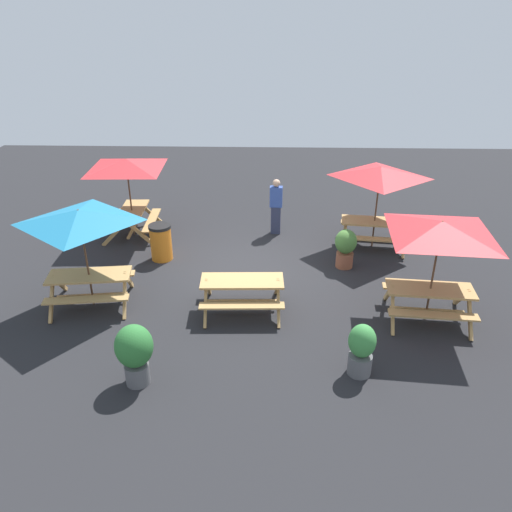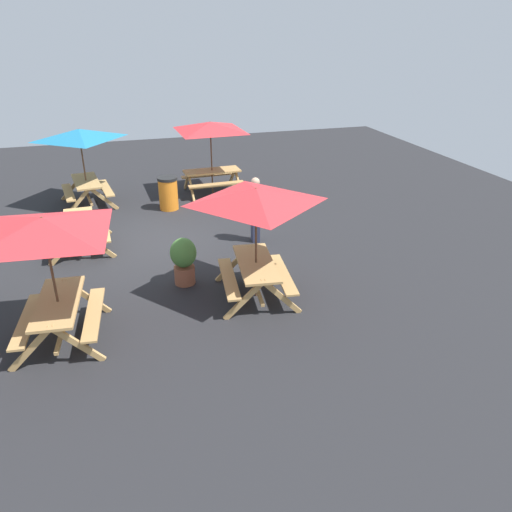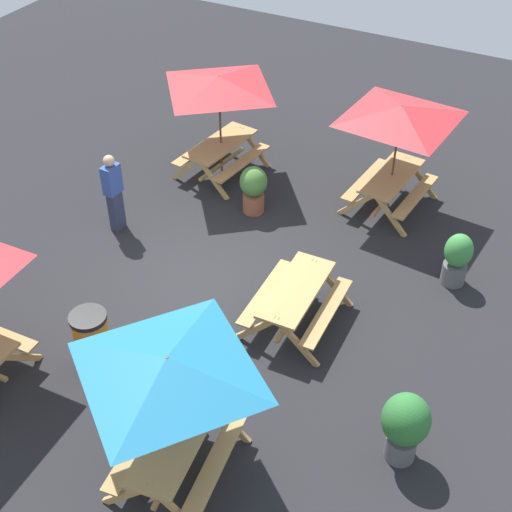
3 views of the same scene
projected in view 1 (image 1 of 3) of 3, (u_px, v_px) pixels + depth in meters
The scene contains 11 objects.
ground_plane at pixel (248, 270), 12.87m from camera, with size 25.04×25.04×0.00m, color #232326.
picnic_table_0 at pixel (380, 178), 13.27m from camera, with size 2.22×2.22×2.34m.
picnic_table_1 at pixel (440, 235), 9.96m from camera, with size 2.82×2.82×2.34m.
picnic_table_2 at pixel (80, 224), 10.50m from camera, with size 2.24×2.24×2.34m.
picnic_table_3 at pixel (242, 288), 10.92m from camera, with size 1.85×1.59×0.81m.
picnic_table_4 at pixel (127, 169), 13.97m from camera, with size 2.83×2.83×2.34m.
trash_bin_orange at pixel (161, 242), 13.20m from camera, with size 0.59×0.59×0.98m.
potted_plant_0 at pixel (135, 351), 8.71m from camera, with size 0.67×0.67×1.20m.
potted_plant_1 at pixel (361, 348), 9.00m from camera, with size 0.50×0.50×1.05m.
potted_plant_2 at pixel (346, 247), 12.77m from camera, with size 0.56×0.56×1.04m.
person_standing at pixel (276, 205), 14.55m from camera, with size 0.37×0.24×1.67m.
Camera 1 is at (0.54, -11.33, 6.08)m, focal length 35.00 mm.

